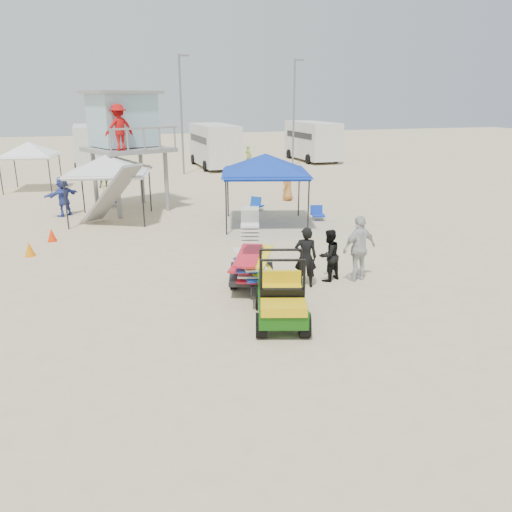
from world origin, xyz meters
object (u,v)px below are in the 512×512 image
object	(u,v)px
surf_trailer	(251,260)
man_left	(306,257)
lifeguard_tower	(124,125)
utility_cart	(281,292)
canopy_blue	(265,157)

from	to	relation	value
surf_trailer	man_left	size ratio (longest dim) A/B	1.37
man_left	lifeguard_tower	distance (m)	13.18
lifeguard_tower	utility_cart	bearing A→B (deg)	-80.61
lifeguard_tower	canopy_blue	world-z (taller)	lifeguard_tower
lifeguard_tower	canopy_blue	distance (m)	7.26
utility_cart	man_left	world-z (taller)	man_left
surf_trailer	man_left	distance (m)	1.54
man_left	lifeguard_tower	bearing A→B (deg)	-51.46
surf_trailer	man_left	xyz separation A→B (m)	(1.51, -0.30, 0.03)
surf_trailer	man_left	world-z (taller)	surf_trailer
surf_trailer	lifeguard_tower	size ratio (longest dim) A/B	0.45
lifeguard_tower	surf_trailer	bearing A→B (deg)	-78.79
utility_cart	canopy_blue	distance (m)	9.98
man_left	canopy_blue	distance (m)	7.68
utility_cart	canopy_blue	size ratio (longest dim) A/B	0.59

